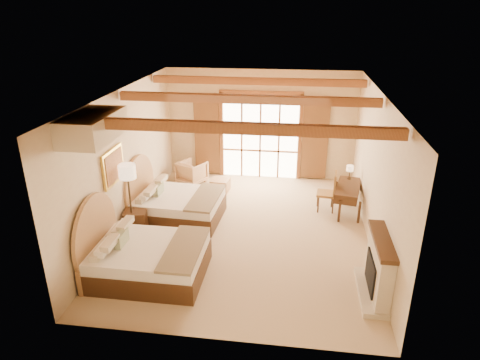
% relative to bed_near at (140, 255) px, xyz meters
% --- Properties ---
extents(floor, '(7.00, 7.00, 0.00)m').
position_rel_bed_near_xyz_m(floor, '(1.81, 1.97, -0.43)').
color(floor, tan).
rests_on(floor, ground).
extents(wall_back, '(5.50, 0.00, 5.50)m').
position_rel_bed_near_xyz_m(wall_back, '(1.81, 5.47, 1.17)').
color(wall_back, beige).
rests_on(wall_back, ground).
extents(wall_left, '(0.00, 7.00, 7.00)m').
position_rel_bed_near_xyz_m(wall_left, '(-0.94, 1.97, 1.17)').
color(wall_left, beige).
rests_on(wall_left, ground).
extents(wall_right, '(0.00, 7.00, 7.00)m').
position_rel_bed_near_xyz_m(wall_right, '(4.56, 1.97, 1.17)').
color(wall_right, beige).
rests_on(wall_right, ground).
extents(ceiling, '(7.00, 7.00, 0.00)m').
position_rel_bed_near_xyz_m(ceiling, '(1.81, 1.97, 2.77)').
color(ceiling, '#AB6330').
rests_on(ceiling, ground).
extents(ceiling_beams, '(5.39, 4.60, 0.18)m').
position_rel_bed_near_xyz_m(ceiling_beams, '(1.81, 1.97, 2.65)').
color(ceiling_beams, '#9A6130').
rests_on(ceiling_beams, ceiling).
extents(french_doors, '(3.95, 0.08, 2.60)m').
position_rel_bed_near_xyz_m(french_doors, '(1.81, 5.41, 0.82)').
color(french_doors, white).
rests_on(french_doors, ground).
extents(fireplace, '(0.46, 1.40, 1.16)m').
position_rel_bed_near_xyz_m(fireplace, '(4.40, -0.03, 0.08)').
color(fireplace, beige).
rests_on(fireplace, ground).
extents(painting, '(0.06, 0.95, 0.75)m').
position_rel_bed_near_xyz_m(painting, '(-0.90, 1.22, 1.32)').
color(painting, gold).
rests_on(painting, wall_left).
extents(canopy_valance, '(0.70, 1.40, 0.45)m').
position_rel_bed_near_xyz_m(canopy_valance, '(-0.59, -0.03, 2.52)').
color(canopy_valance, beige).
rests_on(canopy_valance, ceiling).
extents(bed_near, '(2.15, 1.68, 1.41)m').
position_rel_bed_near_xyz_m(bed_near, '(0.00, 0.00, 0.00)').
color(bed_near, '#3E280F').
rests_on(bed_near, floor).
extents(bed_far, '(2.14, 1.67, 1.36)m').
position_rel_bed_near_xyz_m(bed_far, '(-0.06, 2.38, -0.02)').
color(bed_far, '#3E280F').
rests_on(bed_far, floor).
extents(nightstand, '(0.57, 0.57, 0.60)m').
position_rel_bed_near_xyz_m(nightstand, '(-0.65, 1.51, -0.13)').
color(nightstand, '#3E280F').
rests_on(nightstand, floor).
extents(floor_lamp, '(0.37, 0.37, 1.72)m').
position_rel_bed_near_xyz_m(floor_lamp, '(-0.69, 1.41, 1.04)').
color(floor_lamp, '#322619').
rests_on(floor_lamp, floor).
extents(armchair, '(0.96, 0.97, 0.66)m').
position_rel_bed_near_xyz_m(armchair, '(-0.11, 4.65, -0.10)').
color(armchair, tan).
rests_on(armchair, floor).
extents(ottoman, '(0.53, 0.53, 0.35)m').
position_rel_bed_near_xyz_m(ottoman, '(0.81, 4.17, -0.25)').
color(ottoman, tan).
rests_on(ottoman, floor).
extents(desk, '(0.80, 1.38, 0.70)m').
position_rel_bed_near_xyz_m(desk, '(4.20, 3.34, -0.05)').
color(desk, '#3E280F').
rests_on(desk, floor).
extents(desk_chair, '(0.50, 0.50, 1.03)m').
position_rel_bed_near_xyz_m(desk_chair, '(3.70, 3.34, -0.11)').
color(desk_chair, olive).
rests_on(desk_chair, floor).
extents(desk_lamp, '(0.18, 0.18, 0.36)m').
position_rel_bed_near_xyz_m(desk_lamp, '(4.27, 3.82, 0.54)').
color(desk_lamp, '#322619').
rests_on(desk_lamp, desk).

